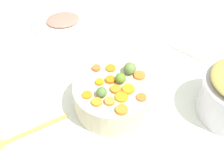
# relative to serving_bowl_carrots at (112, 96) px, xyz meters

# --- Properties ---
(tabletop) EXTENTS (2.40, 2.40, 0.02)m
(tabletop) POSITION_rel_serving_bowl_carrots_xyz_m (-0.03, 0.02, -0.06)
(tabletop) COLOR white
(tabletop) RESTS_ON ground
(serving_bowl_carrots) EXTENTS (0.25, 0.25, 0.10)m
(serving_bowl_carrots) POSITION_rel_serving_bowl_carrots_xyz_m (0.00, 0.00, 0.00)
(serving_bowl_carrots) COLOR #BDB292
(serving_bowl_carrots) RESTS_ON tabletop
(carrot_slice_0) EXTENTS (0.05, 0.05, 0.01)m
(carrot_slice_0) POSITION_rel_serving_bowl_carrots_xyz_m (0.05, -0.08, 0.05)
(carrot_slice_0) COLOR orange
(carrot_slice_0) RESTS_ON serving_bowl_carrots
(carrot_slice_1) EXTENTS (0.05, 0.05, 0.01)m
(carrot_slice_1) POSITION_rel_serving_bowl_carrots_xyz_m (0.05, -0.00, 0.05)
(carrot_slice_1) COLOR orange
(carrot_slice_1) RESTS_ON serving_bowl_carrots
(carrot_slice_2) EXTENTS (0.03, 0.03, 0.01)m
(carrot_slice_2) POSITION_rel_serving_bowl_carrots_xyz_m (-0.07, 0.06, 0.05)
(carrot_slice_2) COLOR orange
(carrot_slice_2) RESTS_ON serving_bowl_carrots
(carrot_slice_3) EXTENTS (0.04, 0.04, 0.01)m
(carrot_slice_3) POSITION_rel_serving_bowl_carrots_xyz_m (0.01, -0.06, 0.05)
(carrot_slice_3) COLOR orange
(carrot_slice_3) RESTS_ON serving_bowl_carrots
(carrot_slice_4) EXTENTS (0.04, 0.04, 0.01)m
(carrot_slice_4) POSITION_rel_serving_bowl_carrots_xyz_m (0.10, -0.02, 0.05)
(carrot_slice_4) COLOR orange
(carrot_slice_4) RESTS_ON serving_bowl_carrots
(carrot_slice_5) EXTENTS (0.04, 0.04, 0.01)m
(carrot_slice_5) POSITION_rel_serving_bowl_carrots_xyz_m (-0.02, -0.08, 0.05)
(carrot_slice_5) COLOR orange
(carrot_slice_5) RESTS_ON serving_bowl_carrots
(carrot_slice_6) EXTENTS (0.03, 0.03, 0.01)m
(carrot_slice_6) POSITION_rel_serving_bowl_carrots_xyz_m (-0.04, 0.00, 0.05)
(carrot_slice_6) COLOR orange
(carrot_slice_6) RESTS_ON serving_bowl_carrots
(carrot_slice_7) EXTENTS (0.04, 0.04, 0.01)m
(carrot_slice_7) POSITION_rel_serving_bowl_carrots_xyz_m (0.02, -0.01, 0.05)
(carrot_slice_7) COLOR orange
(carrot_slice_7) RESTS_ON serving_bowl_carrots
(carrot_slice_8) EXTENTS (0.05, 0.05, 0.01)m
(carrot_slice_8) POSITION_rel_serving_bowl_carrots_xyz_m (0.04, -0.04, 0.05)
(carrot_slice_8) COLOR orange
(carrot_slice_8) RESTS_ON serving_bowl_carrots
(carrot_slice_9) EXTENTS (0.04, 0.04, 0.01)m
(carrot_slice_9) POSITION_rel_serving_bowl_carrots_xyz_m (-0.06, -0.06, 0.05)
(carrot_slice_9) COLOR orange
(carrot_slice_9) RESTS_ON serving_bowl_carrots
(carrot_slice_10) EXTENTS (0.04, 0.04, 0.01)m
(carrot_slice_10) POSITION_rel_serving_bowl_carrots_xyz_m (-0.01, 0.02, 0.06)
(carrot_slice_10) COLOR orange
(carrot_slice_10) RESTS_ON serving_bowl_carrots
(carrot_slice_11) EXTENTS (0.03, 0.03, 0.01)m
(carrot_slice_11) POSITION_rel_serving_bowl_carrots_xyz_m (-0.02, 0.07, 0.05)
(carrot_slice_11) COLOR orange
(carrot_slice_11) RESTS_ON serving_bowl_carrots
(carrot_slice_12) EXTENTS (0.05, 0.05, 0.01)m
(carrot_slice_12) POSITION_rel_serving_bowl_carrots_xyz_m (0.07, 0.06, 0.05)
(carrot_slice_12) COLOR orange
(carrot_slice_12) RESTS_ON serving_bowl_carrots
(brussels_sprout_0) EXTENTS (0.04, 0.04, 0.04)m
(brussels_sprout_0) POSITION_rel_serving_bowl_carrots_xyz_m (0.04, 0.07, 0.07)
(brussels_sprout_0) COLOR olive
(brussels_sprout_0) RESTS_ON serving_bowl_carrots
(brussels_sprout_1) EXTENTS (0.03, 0.03, 0.03)m
(brussels_sprout_1) POSITION_rel_serving_bowl_carrots_xyz_m (0.02, 0.03, 0.07)
(brussels_sprout_1) COLOR olive
(brussels_sprout_1) RESTS_ON serving_bowl_carrots
(brussels_sprout_2) EXTENTS (0.03, 0.03, 0.03)m
(brussels_sprout_2) POSITION_rel_serving_bowl_carrots_xyz_m (-0.02, -0.04, 0.07)
(brussels_sprout_2) COLOR #54783A
(brussels_sprout_2) RESTS_ON serving_bowl_carrots
(wooden_spoon) EXTENTS (0.21, 0.21, 0.01)m
(wooden_spoon) POSITION_rel_serving_bowl_carrots_xyz_m (-0.26, -0.22, -0.04)
(wooden_spoon) COLOR #BE9048
(wooden_spoon) RESTS_ON tabletop
(ham_plate) EXTENTS (0.27, 0.27, 0.01)m
(ham_plate) POSITION_rel_serving_bowl_carrots_xyz_m (-0.32, 0.37, -0.04)
(ham_plate) COLOR white
(ham_plate) RESTS_ON tabletop
(ham_slice_main) EXTENTS (0.17, 0.16, 0.02)m
(ham_slice_main) POSITION_rel_serving_bowl_carrots_xyz_m (-0.32, 0.36, -0.03)
(ham_slice_main) COLOR #CD7460
(ham_slice_main) RESTS_ON ham_plate
(dish_towel) EXTENTS (0.23, 0.19, 0.01)m
(dish_towel) POSITION_rel_serving_bowl_carrots_xyz_m (0.23, 0.37, -0.05)
(dish_towel) COLOR #BEB29D
(dish_towel) RESTS_ON tabletop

